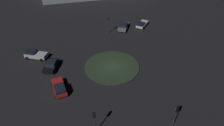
# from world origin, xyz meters

# --- Properties ---
(ground_plane) EXTENTS (114.50, 114.50, 0.00)m
(ground_plane) POSITION_xyz_m (0.00, 0.00, 0.00)
(ground_plane) COLOR black
(roundabout_island) EXTENTS (9.92, 9.92, 0.22)m
(roundabout_island) POSITION_xyz_m (0.00, 0.00, 0.11)
(roundabout_island) COLOR #263823
(roundabout_island) RESTS_ON ground_plane
(car_red) EXTENTS (4.21, 4.02, 1.46)m
(car_red) POSITION_xyz_m (-8.43, 5.82, 0.75)
(car_red) COLOR red
(car_red) RESTS_ON ground_plane
(car_grey) EXTENTS (4.53, 2.36, 1.45)m
(car_grey) POSITION_xyz_m (15.32, 2.04, 0.75)
(car_grey) COLOR slate
(car_grey) RESTS_ON ground_plane
(car_silver) EXTENTS (2.38, 4.30, 1.54)m
(car_silver) POSITION_xyz_m (-1.73, 14.90, 0.80)
(car_silver) COLOR silver
(car_silver) RESTS_ON ground_plane
(car_white) EXTENTS (4.45, 2.59, 1.35)m
(car_white) POSITION_xyz_m (17.90, -2.00, 0.73)
(car_white) COLOR white
(car_white) RESTS_ON ground_plane
(car_black) EXTENTS (4.21, 2.87, 1.41)m
(car_black) POSITION_xyz_m (-3.74, 10.17, 0.73)
(car_black) COLOR black
(car_black) RESTS_ON ground_plane
(traffic_light_southwest) EXTENTS (0.38, 0.39, 4.17)m
(traffic_light_southwest) POSITION_xyz_m (-9.94, -11.30, 2.97)
(traffic_light_southwest) COLOR #2D2D2D
(traffic_light_southwest) RESTS_ON ground_plane
(traffic_light_west) EXTENTS (0.38, 0.33, 3.74)m
(traffic_light_west) POSITION_xyz_m (-13.46, -2.16, 2.67)
(traffic_light_west) COLOR #2D2D2D
(traffic_light_west) RESTS_ON ground_plane
(traffic_light_east) EXTENTS (0.39, 0.36, 3.78)m
(traffic_light_east) POSITION_xyz_m (12.22, 4.81, 2.70)
(traffic_light_east) COLOR #2D2D2D
(traffic_light_east) RESTS_ON ground_plane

